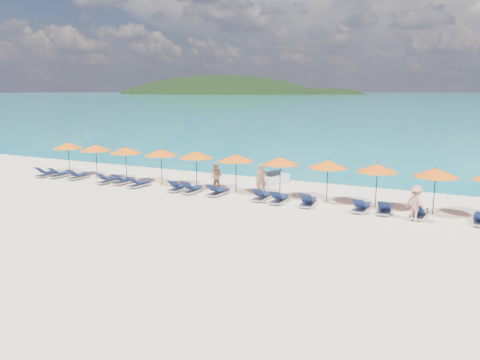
% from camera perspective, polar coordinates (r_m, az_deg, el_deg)
% --- Properties ---
extents(ground, '(1400.00, 1400.00, 0.00)m').
position_cam_1_polar(ground, '(22.20, -3.45, -4.36)').
color(ground, beige).
extents(sea, '(1600.00, 1300.00, 0.01)m').
position_cam_1_polar(sea, '(678.66, 25.83, 9.39)').
color(sea, '#1FA9B2').
rests_on(sea, ground).
extents(headland_main, '(374.00, 242.00, 126.50)m').
position_cam_1_polar(headland_main, '(640.65, -2.73, 7.02)').
color(headland_main, black).
rests_on(headland_main, ground).
extents(headland_small, '(162.00, 126.00, 85.50)m').
position_cam_1_polar(headland_small, '(601.84, 10.90, 6.87)').
color(headland_small, black).
rests_on(headland_small, ground).
extents(jetski, '(1.37, 2.32, 0.78)m').
position_cam_1_polar(jetski, '(29.72, 4.19, 0.19)').
color(jetski, silver).
rests_on(jetski, ground).
extents(beachgoer_a, '(0.76, 0.63, 1.78)m').
position_cam_1_polar(beachgoer_a, '(26.27, 2.61, 0.05)').
color(beachgoer_a, tan).
rests_on(beachgoer_a, ground).
extents(beachgoer_b, '(0.84, 0.53, 1.64)m').
position_cam_1_polar(beachgoer_b, '(27.61, -2.92, 0.43)').
color(beachgoer_b, tan).
rests_on(beachgoer_b, ground).
extents(beachgoer_c, '(1.18, 1.01, 1.67)m').
position_cam_1_polar(beachgoer_c, '(22.44, 20.65, -2.69)').
color(beachgoer_c, tan).
rests_on(beachgoer_c, ground).
extents(umbrella_0, '(2.10, 2.10, 2.28)m').
position_cam_1_polar(umbrella_0, '(34.91, -20.24, 3.97)').
color(umbrella_0, black).
rests_on(umbrella_0, ground).
extents(umbrella_1, '(2.10, 2.10, 2.28)m').
position_cam_1_polar(umbrella_1, '(32.95, -17.18, 3.78)').
color(umbrella_1, black).
rests_on(umbrella_1, ground).
extents(umbrella_2, '(2.10, 2.10, 2.28)m').
position_cam_1_polar(umbrella_2, '(31.12, -13.79, 3.55)').
color(umbrella_2, black).
rests_on(umbrella_2, ground).
extents(umbrella_3, '(2.10, 2.10, 2.28)m').
position_cam_1_polar(umbrella_3, '(29.59, -9.59, 3.35)').
color(umbrella_3, black).
rests_on(umbrella_3, ground).
extents(umbrella_4, '(2.10, 2.10, 2.28)m').
position_cam_1_polar(umbrella_4, '(28.24, -5.37, 3.09)').
color(umbrella_4, black).
rests_on(umbrella_4, ground).
extents(umbrella_5, '(2.10, 2.10, 2.28)m').
position_cam_1_polar(umbrella_5, '(26.86, -0.48, 2.74)').
color(umbrella_5, black).
rests_on(umbrella_5, ground).
extents(umbrella_6, '(2.10, 2.10, 2.28)m').
position_cam_1_polar(umbrella_6, '(25.80, 4.95, 2.36)').
color(umbrella_6, black).
rests_on(umbrella_6, ground).
extents(umbrella_7, '(2.10, 2.10, 2.28)m').
position_cam_1_polar(umbrella_7, '(24.97, 10.67, 1.92)').
color(umbrella_7, black).
rests_on(umbrella_7, ground).
extents(umbrella_8, '(2.10, 2.10, 2.28)m').
position_cam_1_polar(umbrella_8, '(24.32, 16.41, 1.42)').
color(umbrella_8, black).
rests_on(umbrella_8, ground).
extents(umbrella_9, '(2.10, 2.10, 2.28)m').
position_cam_1_polar(umbrella_9, '(23.88, 22.77, 0.84)').
color(umbrella_9, black).
rests_on(umbrella_9, ground).
extents(lounger_0, '(0.65, 1.71, 0.66)m').
position_cam_1_polar(lounger_0, '(34.61, -22.52, 0.77)').
color(lounger_0, silver).
rests_on(lounger_0, ground).
extents(lounger_1, '(0.68, 1.72, 0.66)m').
position_cam_1_polar(lounger_1, '(33.94, -21.09, 0.68)').
color(lounger_1, silver).
rests_on(lounger_1, ground).
extents(lounger_2, '(0.67, 1.72, 0.66)m').
position_cam_1_polar(lounger_2, '(32.85, -19.14, 0.49)').
color(lounger_2, silver).
rests_on(lounger_2, ground).
extents(lounger_3, '(0.64, 1.71, 0.66)m').
position_cam_1_polar(lounger_3, '(30.89, -15.85, 0.05)').
color(lounger_3, silver).
rests_on(lounger_3, ground).
extents(lounger_4, '(0.75, 1.74, 0.66)m').
position_cam_1_polar(lounger_4, '(30.31, -14.05, -0.06)').
color(lounger_4, silver).
rests_on(lounger_4, ground).
extents(lounger_5, '(0.77, 1.75, 0.66)m').
position_cam_1_polar(lounger_5, '(29.19, -12.24, -0.40)').
color(lounger_5, silver).
rests_on(lounger_5, ground).
extents(lounger_6, '(0.76, 1.75, 0.66)m').
position_cam_1_polar(lounger_6, '(27.68, -7.58, -0.86)').
color(lounger_6, silver).
rests_on(lounger_6, ground).
extents(lounger_7, '(0.66, 1.71, 0.66)m').
position_cam_1_polar(lounger_7, '(27.04, -5.79, -1.10)').
color(lounger_7, silver).
rests_on(lounger_7, ground).
extents(lounger_8, '(0.76, 1.75, 0.66)m').
position_cam_1_polar(lounger_8, '(26.31, -2.72, -1.39)').
color(lounger_8, silver).
rests_on(lounger_8, ground).
extents(lounger_9, '(0.63, 1.70, 0.66)m').
position_cam_1_polar(lounger_9, '(25.20, 2.69, -1.95)').
color(lounger_9, silver).
rests_on(lounger_9, ground).
extents(lounger_10, '(0.64, 1.71, 0.66)m').
position_cam_1_polar(lounger_10, '(24.64, 4.84, -2.27)').
color(lounger_10, silver).
rests_on(lounger_10, ground).
extents(lounger_11, '(0.79, 1.75, 0.66)m').
position_cam_1_polar(lounger_11, '(24.16, 8.33, -2.62)').
color(lounger_11, silver).
rests_on(lounger_11, ground).
extents(lounger_12, '(0.72, 1.74, 0.66)m').
position_cam_1_polar(lounger_12, '(23.62, 14.59, -3.17)').
color(lounger_12, silver).
rests_on(lounger_12, ground).
extents(lounger_13, '(0.72, 1.73, 0.66)m').
position_cam_1_polar(lounger_13, '(23.55, 17.23, -3.36)').
color(lounger_13, silver).
rests_on(lounger_13, ground).
extents(lounger_14, '(0.78, 1.75, 0.66)m').
position_cam_1_polar(lounger_14, '(23.26, 20.98, -3.77)').
color(lounger_14, silver).
rests_on(lounger_14, ground).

